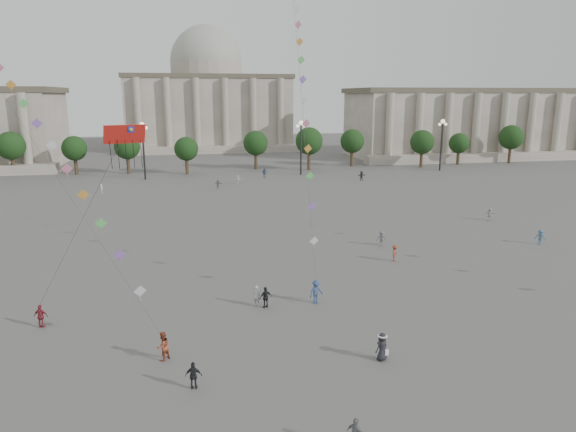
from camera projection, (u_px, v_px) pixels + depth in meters
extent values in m
plane|color=#4F4D4A|center=(314.00, 345.00, 32.56)|extent=(360.00, 360.00, 0.00)
cube|color=gray|center=(501.00, 124.00, 135.77)|extent=(80.00, 22.00, 16.00)
cube|color=brown|center=(504.00, 91.00, 133.80)|extent=(81.60, 22.44, 1.20)
cube|color=gray|center=(530.00, 156.00, 124.97)|extent=(84.00, 4.00, 2.00)
cube|color=gray|center=(208.00, 114.00, 154.32)|extent=(46.00, 30.00, 20.00)
cube|color=brown|center=(207.00, 77.00, 151.88)|extent=(46.92, 30.60, 1.20)
cube|color=gray|center=(213.00, 150.00, 140.16)|extent=(48.30, 4.00, 2.00)
cylinder|color=gray|center=(207.00, 71.00, 151.45)|extent=(21.00, 21.00, 5.00)
sphere|color=#9C9C8D|center=(207.00, 62.00, 150.88)|extent=(21.00, 21.00, 21.00)
cylinder|color=#34281A|center=(3.00, 168.00, 98.52)|extent=(0.70, 0.70, 3.52)
sphere|color=black|center=(0.00, 149.00, 97.68)|extent=(5.12, 5.12, 5.12)
cylinder|color=#34281A|center=(69.00, 167.00, 100.83)|extent=(0.70, 0.70, 3.52)
sphere|color=black|center=(67.00, 148.00, 99.98)|extent=(5.12, 5.12, 5.12)
cylinder|color=#34281A|center=(132.00, 165.00, 103.13)|extent=(0.70, 0.70, 3.52)
sphere|color=black|center=(131.00, 147.00, 102.28)|extent=(5.12, 5.12, 5.12)
cylinder|color=#34281A|center=(193.00, 164.00, 105.43)|extent=(0.70, 0.70, 3.52)
sphere|color=black|center=(192.00, 146.00, 104.59)|extent=(5.12, 5.12, 5.12)
cylinder|color=#34281A|center=(251.00, 162.00, 107.74)|extent=(0.70, 0.70, 3.52)
sphere|color=black|center=(250.00, 145.00, 106.89)|extent=(5.12, 5.12, 5.12)
cylinder|color=#34281A|center=(306.00, 161.00, 110.04)|extent=(0.70, 0.70, 3.52)
sphere|color=black|center=(306.00, 143.00, 109.19)|extent=(5.12, 5.12, 5.12)
cylinder|color=#34281A|center=(359.00, 159.00, 112.34)|extent=(0.70, 0.70, 3.52)
sphere|color=black|center=(360.00, 142.00, 111.50)|extent=(5.12, 5.12, 5.12)
cylinder|color=#34281A|center=(411.00, 158.00, 114.65)|extent=(0.70, 0.70, 3.52)
sphere|color=black|center=(411.00, 142.00, 113.80)|extent=(5.12, 5.12, 5.12)
cylinder|color=#34281A|center=(460.00, 157.00, 116.95)|extent=(0.70, 0.70, 3.52)
sphere|color=black|center=(461.00, 141.00, 116.10)|extent=(5.12, 5.12, 5.12)
cylinder|color=#34281A|center=(507.00, 156.00, 119.25)|extent=(0.70, 0.70, 3.52)
sphere|color=black|center=(508.00, 140.00, 118.41)|extent=(5.12, 5.12, 5.12)
cylinder|color=#262628|center=(144.00, 153.00, 95.33)|extent=(0.36, 0.36, 10.00)
sphere|color=#FFE5B2|center=(142.00, 125.00, 94.14)|extent=(0.90, 0.90, 0.90)
sphere|color=#FFE5B2|center=(138.00, 128.00, 94.14)|extent=(0.60, 0.60, 0.60)
sphere|color=#FFE5B2|center=(146.00, 128.00, 94.41)|extent=(0.60, 0.60, 0.60)
cylinder|color=#262628|center=(301.00, 150.00, 101.09)|extent=(0.36, 0.36, 10.00)
sphere|color=#FFE5B2|center=(301.00, 123.00, 99.89)|extent=(0.90, 0.90, 0.90)
sphere|color=#FFE5B2|center=(298.00, 126.00, 99.90)|extent=(0.60, 0.60, 0.60)
sphere|color=#FFE5B2|center=(305.00, 126.00, 100.17)|extent=(0.60, 0.60, 0.60)
cylinder|color=#262628|center=(441.00, 147.00, 106.84)|extent=(0.36, 0.36, 10.00)
sphere|color=#FFE5B2|center=(443.00, 121.00, 105.65)|extent=(0.90, 0.90, 0.90)
sphere|color=#FFE5B2|center=(440.00, 124.00, 105.66)|extent=(0.60, 0.60, 0.60)
sphere|color=#FFE5B2|center=(446.00, 124.00, 105.92)|extent=(0.60, 0.60, 0.60)
imported|color=navy|center=(264.00, 173.00, 98.65)|extent=(1.11, 0.65, 1.78)
imported|color=silver|center=(238.00, 180.00, 91.42)|extent=(1.49, 1.08, 1.56)
imported|color=#59595D|center=(381.00, 238.00, 53.75)|extent=(1.20, 0.98, 1.62)
imported|color=silver|center=(489.00, 214.00, 64.78)|extent=(1.61, 1.01, 1.66)
imported|color=brown|center=(395.00, 253.00, 48.76)|extent=(1.08, 1.21, 1.62)
imported|color=black|center=(362.00, 176.00, 95.27)|extent=(1.67, 0.83, 1.72)
imported|color=white|center=(102.00, 188.00, 82.90)|extent=(0.39, 0.57, 1.50)
imported|color=slate|center=(218.00, 184.00, 87.13)|extent=(1.40, 1.24, 1.53)
imported|color=#B2B2AD|center=(257.00, 296.00, 38.42)|extent=(0.70, 0.62, 1.60)
imported|color=#395F81|center=(540.00, 237.00, 54.27)|extent=(1.13, 1.21, 1.64)
imported|color=maroon|center=(41.00, 316.00, 34.78)|extent=(1.03, 0.62, 1.64)
imported|color=black|center=(194.00, 376.00, 27.50)|extent=(0.96, 0.54, 1.55)
imported|color=black|center=(266.00, 297.00, 38.06)|extent=(1.02, 0.66, 1.62)
imported|color=brown|center=(163.00, 346.00, 30.48)|extent=(1.10, 1.09, 1.79)
imported|color=navy|center=(316.00, 292.00, 38.83)|extent=(1.38, 1.13, 1.86)
imported|color=black|center=(382.00, 347.00, 30.47)|extent=(1.00, 0.86, 1.72)
cone|color=white|center=(383.00, 335.00, 30.30)|extent=(0.52, 0.52, 0.14)
cylinder|color=white|center=(383.00, 336.00, 30.31)|extent=(0.60, 0.60, 0.02)
cube|color=white|center=(387.00, 352.00, 30.45)|extent=(0.22, 0.10, 0.35)
cube|color=#AB1812|center=(125.00, 134.00, 27.61)|extent=(2.25, 1.18, 1.02)
cube|color=#198D3F|center=(117.00, 130.00, 27.44)|extent=(0.39, 0.29, 0.34)
cube|color=#202FB0|center=(131.00, 129.00, 27.58)|extent=(0.39, 0.29, 0.34)
sphere|color=gold|center=(117.00, 130.00, 27.41)|extent=(0.20, 0.20, 0.20)
sphere|color=gold|center=(131.00, 129.00, 27.54)|extent=(0.20, 0.20, 0.20)
cylinder|color=#3F3F3F|center=(77.00, 229.00, 31.11)|extent=(0.02, 0.02, 14.90)
cube|color=beige|center=(140.00, 291.00, 31.29)|extent=(0.76, 0.25, 0.76)
cube|color=#7F54A8|center=(120.00, 255.00, 32.34)|extent=(0.76, 0.25, 0.76)
cube|color=#52B254|center=(101.00, 223.00, 33.43)|extent=(0.76, 0.25, 0.76)
cube|color=#BD7B2C|center=(83.00, 195.00, 34.53)|extent=(0.76, 0.25, 0.76)
cube|color=#B8617B|center=(67.00, 169.00, 35.65)|extent=(0.76, 0.25, 0.76)
cube|color=beige|center=(51.00, 145.00, 36.78)|extent=(0.76, 0.25, 0.76)
cube|color=#7F54A8|center=(37.00, 123.00, 37.91)|extent=(0.76, 0.25, 0.76)
cube|color=#52B254|center=(24.00, 103.00, 39.06)|extent=(0.76, 0.25, 0.76)
cube|color=#BD7B2C|center=(11.00, 85.00, 40.20)|extent=(0.76, 0.25, 0.76)
cube|color=beige|center=(314.00, 241.00, 39.73)|extent=(0.76, 0.25, 0.76)
cube|color=#7F54A8|center=(312.00, 206.00, 40.90)|extent=(0.76, 0.25, 0.76)
cube|color=#52B254|center=(310.00, 176.00, 42.10)|extent=(0.76, 0.25, 0.76)
cube|color=#BD7B2C|center=(308.00, 149.00, 43.33)|extent=(0.76, 0.25, 0.76)
cube|color=#B8617B|center=(306.00, 124.00, 44.58)|extent=(0.76, 0.25, 0.76)
cube|color=beige|center=(304.00, 101.00, 45.85)|extent=(0.76, 0.25, 0.76)
cube|color=#7F54A8|center=(303.00, 79.00, 47.12)|extent=(0.76, 0.25, 0.76)
cube|color=#52B254|center=(301.00, 60.00, 48.41)|extent=(0.76, 0.25, 0.76)
cube|color=#BD7B2C|center=(300.00, 42.00, 49.70)|extent=(0.76, 0.25, 0.76)
cube|color=#B8617B|center=(298.00, 25.00, 51.00)|extent=(0.76, 0.25, 0.76)
cube|color=beige|center=(297.00, 9.00, 52.30)|extent=(0.76, 0.25, 0.76)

